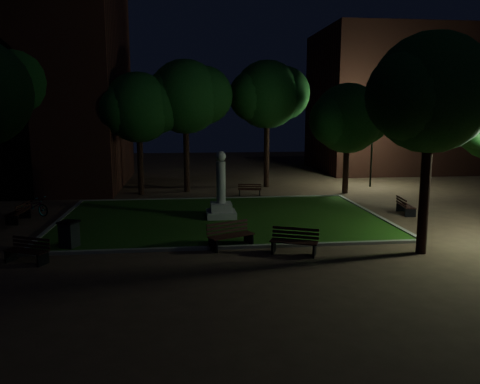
% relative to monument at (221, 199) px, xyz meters
% --- Properties ---
extents(ground, '(80.00, 80.00, 0.00)m').
position_rel_monument_xyz_m(ground, '(0.00, -2.00, -0.96)').
color(ground, '#4D3527').
extents(lawn, '(15.00, 10.00, 0.08)m').
position_rel_monument_xyz_m(lawn, '(0.00, 0.00, -0.92)').
color(lawn, '#244C13').
rests_on(lawn, ground).
extents(lawn_kerb, '(15.40, 10.40, 0.12)m').
position_rel_monument_xyz_m(lawn_kerb, '(0.00, 0.00, -0.90)').
color(lawn_kerb, slate).
rests_on(lawn_kerb, ground).
extents(monument, '(1.40, 1.40, 3.20)m').
position_rel_monument_xyz_m(monument, '(0.00, 0.00, 0.00)').
color(monument, '#A29E95').
rests_on(monument, lawn).
extents(building_far, '(16.00, 10.00, 12.00)m').
position_rel_monument_xyz_m(building_far, '(18.00, 18.00, 5.04)').
color(building_far, '#471F18').
rests_on(building_far, ground).
extents(tree_north_wl, '(5.20, 4.25, 7.49)m').
position_rel_monument_xyz_m(tree_north_wl, '(-4.34, 7.21, 4.40)').
color(tree_north_wl, black).
rests_on(tree_north_wl, ground).
extents(tree_north_er, '(5.55, 4.53, 8.52)m').
position_rel_monument_xyz_m(tree_north_er, '(3.94, 9.42, 5.29)').
color(tree_north_er, black).
rests_on(tree_north_er, ground).
extents(tree_ne, '(5.32, 4.35, 6.89)m').
position_rel_monument_xyz_m(tree_ne, '(8.51, 6.40, 3.75)').
color(tree_ne, black).
rests_on(tree_ne, ground).
extents(tree_se, '(5.11, 4.18, 7.83)m').
position_rel_monument_xyz_m(tree_se, '(6.92, -6.43, 4.77)').
color(tree_se, black).
rests_on(tree_se, ground).
extents(tree_nw, '(6.38, 5.21, 9.33)m').
position_rel_monument_xyz_m(tree_nw, '(-10.99, 7.85, 5.77)').
color(tree_nw, black).
rests_on(tree_nw, ground).
extents(tree_far_north, '(5.67, 4.63, 8.36)m').
position_rel_monument_xyz_m(tree_far_north, '(-1.50, 8.05, 5.08)').
color(tree_far_north, black).
rests_on(tree_far_north, ground).
extents(lamppost_nw, '(1.18, 0.28, 4.36)m').
position_rel_monument_xyz_m(lamppost_nw, '(-11.67, 6.96, 2.10)').
color(lamppost_nw, black).
rests_on(lamppost_nw, ground).
extents(lamppost_ne, '(1.18, 0.28, 4.43)m').
position_rel_monument_xyz_m(lamppost_ne, '(11.01, 8.70, 2.14)').
color(lamppost_ne, black).
rests_on(lamppost_ne, ground).
extents(bench_near_left, '(1.87, 1.30, 0.97)m').
position_rel_monument_xyz_m(bench_near_left, '(-0.03, -4.95, -0.50)').
color(bench_near_left, black).
rests_on(bench_near_left, ground).
extents(bench_near_right, '(1.80, 1.21, 0.93)m').
position_rel_monument_xyz_m(bench_near_right, '(2.20, -5.98, -0.52)').
color(bench_near_right, black).
rests_on(bench_near_right, ground).
extents(bench_west_near, '(1.62, 1.13, 0.84)m').
position_rel_monument_xyz_m(bench_west_near, '(-7.07, -5.92, -0.56)').
color(bench_west_near, black).
rests_on(bench_west_near, ground).
extents(bench_left_side, '(0.69, 1.66, 0.89)m').
position_rel_monument_xyz_m(bench_left_side, '(-9.46, 0.47, -0.54)').
color(bench_left_side, black).
rests_on(bench_left_side, ground).
extents(bench_right_side, '(0.74, 1.60, 0.85)m').
position_rel_monument_xyz_m(bench_right_side, '(9.30, -0.03, -0.56)').
color(bench_right_side, black).
rests_on(bench_right_side, ground).
extents(bench_far_side, '(1.47, 0.68, 0.78)m').
position_rel_monument_xyz_m(bench_far_side, '(2.21, 6.03, -0.59)').
color(bench_far_side, black).
rests_on(bench_far_side, ground).
extents(trash_bin, '(0.82, 0.82, 1.07)m').
position_rel_monument_xyz_m(trash_bin, '(-6.05, -4.39, -0.42)').
color(trash_bin, black).
rests_on(trash_bin, ground).
extents(bicycle, '(1.90, 1.50, 0.96)m').
position_rel_monument_xyz_m(bicycle, '(-9.20, 1.83, -0.48)').
color(bicycle, black).
rests_on(bicycle, ground).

